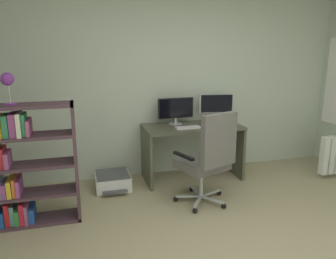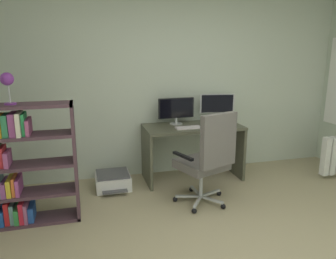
% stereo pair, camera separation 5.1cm
% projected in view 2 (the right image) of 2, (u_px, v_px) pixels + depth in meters
% --- Properties ---
extents(wall_back, '(4.94, 0.10, 2.62)m').
position_uv_depth(wall_back, '(175.00, 82.00, 4.63)').
color(wall_back, beige).
rests_on(wall_back, ground).
extents(desk, '(1.32, 0.63, 0.76)m').
position_uv_depth(desk, '(193.00, 141.00, 4.48)').
color(desk, '#4D4E3C').
rests_on(desk, ground).
extents(monitor_main, '(0.51, 0.18, 0.36)m').
position_uv_depth(monitor_main, '(176.00, 109.00, 4.48)').
color(monitor_main, '#B2B5B7').
rests_on(monitor_main, desk).
extents(monitor_secondary, '(0.49, 0.18, 0.40)m').
position_uv_depth(monitor_secondary, '(217.00, 105.00, 4.62)').
color(monitor_secondary, '#B2B5B7').
rests_on(monitor_secondary, desk).
extents(keyboard, '(0.34, 0.14, 0.02)m').
position_uv_depth(keyboard, '(188.00, 128.00, 4.28)').
color(keyboard, silver).
rests_on(keyboard, desk).
extents(computer_mouse, '(0.08, 0.11, 0.03)m').
position_uv_depth(computer_mouse, '(208.00, 126.00, 4.35)').
color(computer_mouse, black).
rests_on(computer_mouse, desk).
extents(office_chair, '(0.66, 0.69, 1.11)m').
position_uv_depth(office_chair, '(208.00, 157.00, 3.65)').
color(office_chair, '#B7BABC').
rests_on(office_chair, ground).
extents(bookshelf, '(0.84, 0.29, 1.25)m').
position_uv_depth(bookshelf, '(24.00, 166.00, 3.29)').
color(bookshelf, '#49303B').
rests_on(bookshelf, ground).
extents(desk_lamp, '(0.12, 0.12, 0.30)m').
position_uv_depth(desk_lamp, '(7.00, 81.00, 3.07)').
color(desk_lamp, '#772F93').
rests_on(desk_lamp, bookshelf).
extents(printer, '(0.44, 0.51, 0.20)m').
position_uv_depth(printer, '(113.00, 180.00, 4.26)').
color(printer, white).
rests_on(printer, ground).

